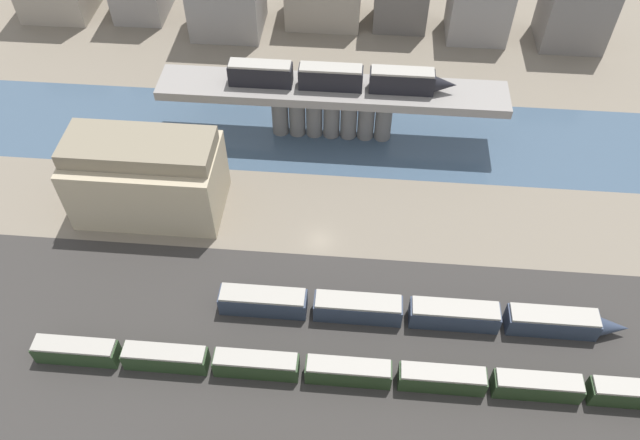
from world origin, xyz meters
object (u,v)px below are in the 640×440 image
at_px(train_yard_mid, 359,372).
at_px(train_yard_far, 418,312).
at_px(train_on_bridge, 338,78).
at_px(warehouse_building, 147,176).

height_order(train_yard_mid, train_yard_far, train_yard_far).
distance_m(train_on_bridge, warehouse_building, 35.10).
xyz_separation_m(train_on_bridge, warehouse_building, (-28.35, -19.86, -5.81)).
distance_m(train_on_bridge, train_yard_mid, 49.38).
height_order(train_yard_mid, warehouse_building, warehouse_building).
distance_m(train_yard_mid, train_yard_far, 12.37).
bearing_deg(train_yard_far, train_on_bridge, 109.66).
bearing_deg(warehouse_building, train_yard_far, -23.55).
relative_size(train_yard_far, warehouse_building, 2.46).
xyz_separation_m(train_on_bridge, train_yard_far, (13.63, -38.15, -10.60)).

